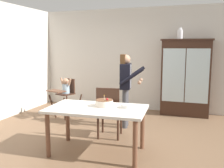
{
  "coord_description": "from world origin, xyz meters",
  "views": [
    {
      "loc": [
        1.64,
        -3.91,
        1.68
      ],
      "look_at": [
        0.05,
        0.7,
        0.95
      ],
      "focal_mm": 39.78,
      "sensor_mm": 36.0,
      "label": 1
    }
  ],
  "objects": [
    {
      "name": "wall_back",
      "position": [
        0.0,
        2.63,
        1.35
      ],
      "size": [
        5.32,
        0.06,
        2.7
      ],
      "primitive_type": "cube",
      "color": "beige",
      "rests_on": "ground_plane"
    },
    {
      "name": "dining_chair_far_side",
      "position": [
        0.15,
        0.25,
        0.56
      ],
      "size": [
        0.5,
        0.5,
        0.96
      ],
      "rotation": [
        0.0,
        0.0,
        3.28
      ],
      "color": "#382116",
      "rests_on": "ground_plane"
    },
    {
      "name": "dining_table",
      "position": [
        0.18,
        -0.41,
        0.64
      ],
      "size": [
        1.58,
        0.98,
        0.74
      ],
      "color": "silver",
      "rests_on": "ground_plane"
    },
    {
      "name": "china_cabinet",
      "position": [
        1.38,
        2.37,
        0.94
      ],
      "size": [
        1.2,
        0.48,
        1.87
      ],
      "color": "#382116",
      "rests_on": "ground_plane"
    },
    {
      "name": "ground_plane",
      "position": [
        0.0,
        0.0,
        0.0
      ],
      "size": [
        6.24,
        6.24,
        0.0
      ],
      "primitive_type": "plane",
      "color": "brown"
    },
    {
      "name": "serving_bowl",
      "position": [
        0.63,
        -0.28,
        0.77
      ],
      "size": [
        0.18,
        0.18,
        0.05
      ],
      "primitive_type": "cylinder",
      "color": "silver",
      "rests_on": "dining_table"
    },
    {
      "name": "birthday_cake",
      "position": [
        0.26,
        -0.29,
        0.79
      ],
      "size": [
        0.28,
        0.28,
        0.19
      ],
      "color": "beige",
      "rests_on": "dining_table"
    },
    {
      "name": "high_chair_with_toddler",
      "position": [
        -1.3,
        1.22,
        0.65
      ],
      "size": [
        0.73,
        0.81,
        0.95
      ],
      "rotation": [
        0.0,
        0.0,
        -0.35
      ],
      "color": "#382116",
      "rests_on": "ground_plane"
    },
    {
      "name": "ceramic_vase",
      "position": [
        1.21,
        2.37,
        1.99
      ],
      "size": [
        0.13,
        0.13,
        0.27
      ],
      "color": "white",
      "rests_on": "china_cabinet"
    },
    {
      "name": "adult_person",
      "position": [
        0.26,
        0.99,
        0.97
      ],
      "size": [
        0.55,
        0.54,
        1.53
      ],
      "rotation": [
        0.0,
        0.0,
        1.71
      ],
      "color": "#47474C",
      "rests_on": "ground_plane"
    }
  ]
}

